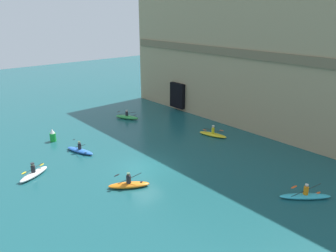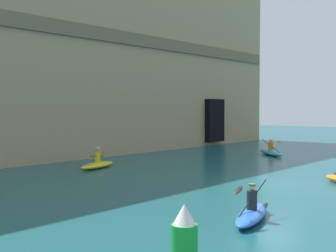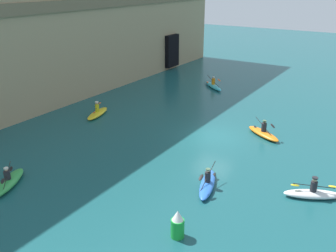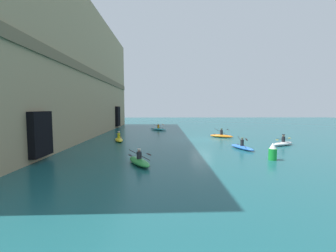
{
  "view_description": "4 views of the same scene",
  "coord_description": "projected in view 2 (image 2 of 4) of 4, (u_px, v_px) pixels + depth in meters",
  "views": [
    {
      "loc": [
        19.82,
        -14.49,
        12.21
      ],
      "look_at": [
        -1.87,
        4.12,
        2.2
      ],
      "focal_mm": 35.0,
      "sensor_mm": 36.0,
      "label": 1
    },
    {
      "loc": [
        -18.41,
        -9.4,
        3.32
      ],
      "look_at": [
        -2.51,
        3.62,
        2.5
      ],
      "focal_mm": 50.0,
      "sensor_mm": 36.0,
      "label": 2
    },
    {
      "loc": [
        -21.76,
        -10.11,
        10.19
      ],
      "look_at": [
        -3.73,
        1.41,
        1.7
      ],
      "focal_mm": 40.0,
      "sensor_mm": 36.0,
      "label": 3
    },
    {
      "loc": [
        -26.67,
        4.45,
        3.83
      ],
      "look_at": [
        -0.59,
        4.05,
        1.68
      ],
      "focal_mm": 24.0,
      "sensor_mm": 36.0,
      "label": 4
    }
  ],
  "objects": [
    {
      "name": "marker_buoy",
      "position": [
        184.0,
        236.0,
        9.91
      ],
      "size": [
        0.58,
        0.58,
        1.28
      ],
      "color": "green",
      "rests_on": "ground"
    },
    {
      "name": "cliff_bluff",
      "position": [
        64.0,
        34.0,
        33.0
      ],
      "size": [
        43.29,
        8.15,
        16.96
      ],
      "color": "#9E8966",
      "rests_on": "ground"
    },
    {
      "name": "ground_plane",
      "position": [
        269.0,
        184.0,
        20.32
      ],
      "size": [
        120.0,
        120.0,
        0.0
      ],
      "primitive_type": "plane",
      "color": "#195156"
    },
    {
      "name": "kayak_cyan",
      "position": [
        271.0,
        152.0,
        32.33
      ],
      "size": [
        2.81,
        3.16,
        1.11
      ],
      "rotation": [
        0.0,
        0.0,
        4.01
      ],
      "color": "#33B2C6",
      "rests_on": "ground"
    },
    {
      "name": "kayak_yellow",
      "position": [
        97.0,
        164.0,
        25.5
      ],
      "size": [
        3.13,
        1.63,
        1.15
      ],
      "rotation": [
        0.0,
        0.0,
        3.42
      ],
      "color": "yellow",
      "rests_on": "ground"
    },
    {
      "name": "kayak_blue",
      "position": [
        252.0,
        213.0,
        13.71
      ],
      "size": [
        3.19,
        1.65,
        1.13
      ],
      "rotation": [
        0.0,
        0.0,
        0.32
      ],
      "color": "blue",
      "rests_on": "ground"
    }
  ]
}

